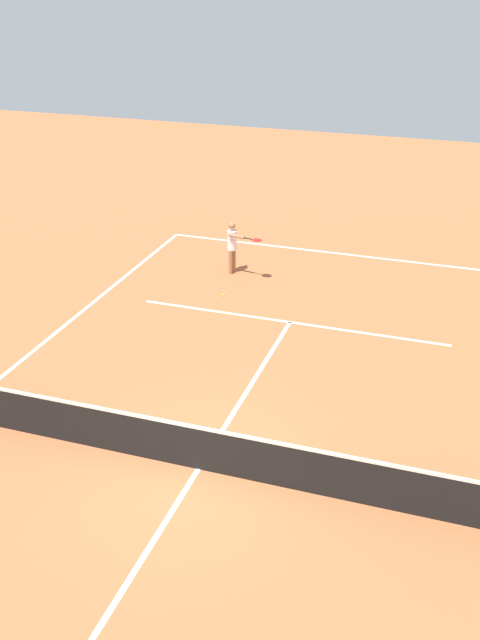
# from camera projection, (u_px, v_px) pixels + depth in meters

# --- Properties ---
(ground_plane) EXTENTS (60.00, 60.00, 0.00)m
(ground_plane) POSITION_uv_depth(u_px,v_px,m) (199.00, 469.00, 13.91)
(ground_plane) COLOR #B76038
(court_lines) EXTENTS (11.14, 23.98, 0.01)m
(court_lines) POSITION_uv_depth(u_px,v_px,m) (199.00, 469.00, 13.91)
(court_lines) COLOR white
(court_lines) RESTS_ON ground
(tennis_net) EXTENTS (11.74, 0.10, 1.07)m
(tennis_net) POSITION_uv_depth(u_px,v_px,m) (198.00, 447.00, 13.69)
(tennis_net) COLOR #4C4C51
(tennis_net) RESTS_ON ground
(player_serving) EXTENTS (1.21, 0.76, 1.61)m
(player_serving) POSITION_uv_depth(u_px,v_px,m) (233.00, 243.00, 22.12)
(player_serving) COLOR #9E704C
(player_serving) RESTS_ON ground
(tennis_ball) EXTENTS (0.07, 0.07, 0.07)m
(tennis_ball) POSITION_uv_depth(u_px,v_px,m) (223.00, 295.00, 20.99)
(tennis_ball) COLOR #CCE033
(tennis_ball) RESTS_ON ground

